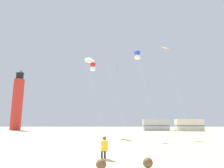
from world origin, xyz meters
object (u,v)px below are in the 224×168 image
at_px(kite_diamond_gold, 166,52).
at_px(lighthouse_distant, 18,101).
at_px(kite_tube_white, 89,61).
at_px(kite_diamond_cyan, 117,65).
at_px(kite_box_scarlet, 93,67).
at_px(rv_van_silver, 156,125).
at_px(kite_box_blue, 137,55).
at_px(kite_flyer_standing, 104,147).
at_px(rv_van_cream, 189,125).

bearing_deg(kite_diamond_gold, lighthouse_distant, 140.59).
bearing_deg(kite_tube_white, kite_diamond_cyan, -54.09).
height_order(kite_box_scarlet, rv_van_silver, kite_box_scarlet).
bearing_deg(kite_box_blue, lighthouse_distant, 138.46).
bearing_deg(kite_box_blue, kite_diamond_cyan, -128.67).
bearing_deg(kite_flyer_standing, kite_box_blue, -114.46).
xyz_separation_m(kite_box_scarlet, kite_diamond_cyan, (3.59, -4.33, -1.02)).
bearing_deg(kite_flyer_standing, kite_box_scarlet, -92.86).
height_order(kite_box_scarlet, kite_tube_white, kite_tube_white).
distance_m(kite_tube_white, kite_diamond_cyan, 7.78).
relative_size(kite_diamond_gold, lighthouse_distant, 0.74).
bearing_deg(lighthouse_distant, kite_tube_white, -46.94).
relative_size(kite_flyer_standing, rv_van_cream, 0.18).
bearing_deg(rv_van_silver, kite_tube_white, -123.13).
xyz_separation_m(lighthouse_distant, rv_van_cream, (44.79, -5.43, -6.45)).
relative_size(kite_tube_white, kite_diamond_cyan, 1.27).
bearing_deg(kite_diamond_gold, rv_van_cream, 64.72).
xyz_separation_m(kite_box_scarlet, rv_van_silver, (13.54, 22.84, -8.64)).
xyz_separation_m(kite_flyer_standing, kite_tube_white, (-3.40, 19.20, 10.93)).
height_order(kite_diamond_gold, rv_van_silver, kite_diamond_gold).
relative_size(kite_box_blue, rv_van_cream, 1.89).
xyz_separation_m(kite_box_scarlet, rv_van_cream, (21.12, 20.76, -8.64)).
relative_size(kite_tube_white, kite_diamond_gold, 0.98).
xyz_separation_m(lighthouse_distant, rv_van_silver, (37.22, -3.35, -6.45)).
xyz_separation_m(kite_box_scarlet, lighthouse_distant, (-23.67, 26.19, -2.19)).
relative_size(kite_box_scarlet, rv_van_silver, 1.64).
height_order(kite_box_scarlet, kite_box_blue, kite_box_blue).
distance_m(kite_tube_white, rv_van_cream, 30.77).
height_order(lighthouse_distant, rv_van_silver, lighthouse_distant).
height_order(kite_box_scarlet, kite_diamond_cyan, kite_box_scarlet).
height_order(kite_flyer_standing, kite_box_scarlet, kite_box_scarlet).
xyz_separation_m(kite_flyer_standing, kite_box_blue, (3.89, 16.96, 10.97)).
height_order(rv_van_silver, rv_van_cream, same).
distance_m(kite_tube_white, kite_box_blue, 7.63).
height_order(kite_diamond_gold, kite_box_blue, kite_diamond_gold).
relative_size(kite_box_blue, lighthouse_distant, 0.73).
distance_m(kite_box_blue, rv_van_cream, 27.79).
xyz_separation_m(kite_flyer_standing, kite_box_scarlet, (-2.68, 17.57, 9.42)).
xyz_separation_m(kite_diamond_cyan, rv_van_silver, (9.95, 27.16, -7.63)).
distance_m(kite_flyer_standing, kite_diamond_gold, 20.72).
xyz_separation_m(kite_tube_white, rv_van_silver, (14.27, 21.20, -10.16)).
bearing_deg(kite_diamond_cyan, kite_box_scarlet, 129.68).
distance_m(kite_diamond_gold, kite_diamond_cyan, 7.76).
bearing_deg(kite_diamond_cyan, kite_box_blue, 51.33).
height_order(kite_diamond_gold, lighthouse_distant, lighthouse_distant).
relative_size(kite_diamond_cyan, lighthouse_distant, 0.57).
relative_size(kite_tube_white, rv_van_cream, 1.90).
bearing_deg(kite_diamond_gold, kite_box_blue, 162.21).
bearing_deg(kite_box_scarlet, kite_diamond_gold, -10.04).
relative_size(kite_tube_white, kite_box_blue, 1.01).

